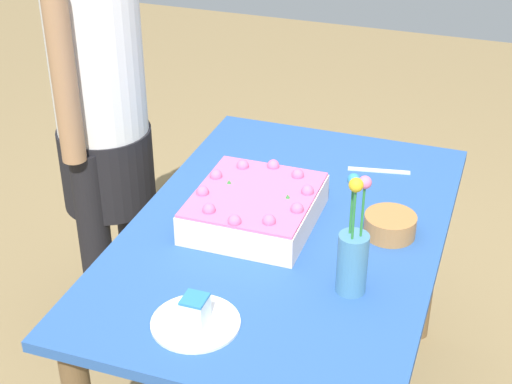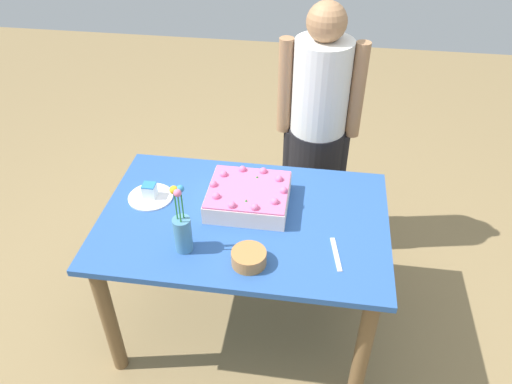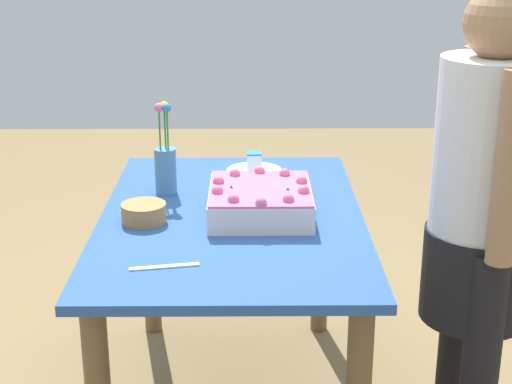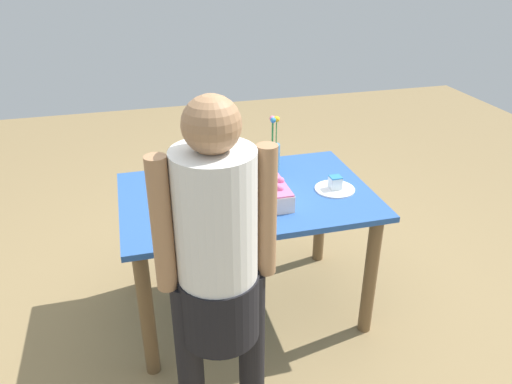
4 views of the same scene
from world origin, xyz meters
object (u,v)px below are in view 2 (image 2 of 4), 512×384
flower_vase (182,230)px  fruit_bowl (249,258)px  sheet_cake (248,196)px  serving_plate_with_slice (150,194)px  person_standing (318,120)px  cake_knife (336,254)px

flower_vase → fruit_bowl: 0.29m
sheet_cake → serving_plate_with_slice: size_ratio=1.74×
serving_plate_with_slice → person_standing: 1.00m
person_standing → serving_plate_with_slice: bearing=-49.2°
serving_plate_with_slice → person_standing: bearing=-139.2°
fruit_bowl → person_standing: bearing=-102.6°
flower_vase → person_standing: size_ratio=0.22×
serving_plate_with_slice → cake_knife: serving_plate_with_slice is taller
serving_plate_with_slice → person_standing: person_standing is taller
sheet_cake → cake_knife: bearing=146.5°
sheet_cake → fruit_bowl: size_ratio=2.56×
sheet_cake → person_standing: (-0.29, -0.63, 0.06)m
sheet_cake → cake_knife: (-0.41, 0.27, -0.05)m
flower_vase → person_standing: person_standing is taller
cake_knife → flower_vase: 0.64m
serving_plate_with_slice → flower_vase: flower_vase is taller
sheet_cake → person_standing: person_standing is taller
sheet_cake → flower_vase: flower_vase is taller
sheet_cake → serving_plate_with_slice: 0.47m
cake_knife → fruit_bowl: bearing=-84.5°
sheet_cake → person_standing: size_ratio=0.25×
person_standing → cake_knife: bearing=7.8°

